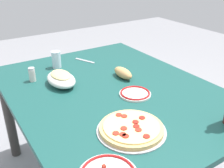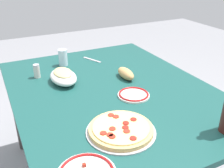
{
  "view_description": "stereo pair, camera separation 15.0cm",
  "coord_description": "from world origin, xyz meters",
  "px_view_note": "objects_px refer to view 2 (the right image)",
  "views": [
    {
      "loc": [
        -1.13,
        0.73,
        1.42
      ],
      "look_at": [
        0.0,
        0.0,
        0.76
      ],
      "focal_mm": 41.92,
      "sensor_mm": 36.0,
      "label": 1
    },
    {
      "loc": [
        -1.21,
        0.6,
        1.42
      ],
      "look_at": [
        0.0,
        0.0,
        0.76
      ],
      "focal_mm": 41.92,
      "sensor_mm": 36.0,
      "label": 2
    }
  ],
  "objects_px": {
    "water_glass": "(63,58)",
    "bread_loaf": "(126,73)",
    "baked_pasta_dish": "(63,76)",
    "side_plate_far": "(134,95)",
    "dining_table": "(112,103)",
    "spice_shaker": "(37,71)",
    "pepperoni_pizza": "(121,129)"
  },
  "relations": [
    {
      "from": "side_plate_far",
      "to": "bread_loaf",
      "type": "relative_size",
      "value": 1.07
    },
    {
      "from": "dining_table",
      "to": "pepperoni_pizza",
      "type": "relative_size",
      "value": 4.65
    },
    {
      "from": "water_glass",
      "to": "baked_pasta_dish",
      "type": "bearing_deg",
      "value": 163.37
    },
    {
      "from": "baked_pasta_dish",
      "to": "spice_shaker",
      "type": "distance_m",
      "value": 0.19
    },
    {
      "from": "pepperoni_pizza",
      "to": "side_plate_far",
      "type": "relative_size",
      "value": 1.75
    },
    {
      "from": "bread_loaf",
      "to": "pepperoni_pizza",
      "type": "bearing_deg",
      "value": 148.83
    },
    {
      "from": "dining_table",
      "to": "bread_loaf",
      "type": "bearing_deg",
      "value": -56.64
    },
    {
      "from": "water_glass",
      "to": "bread_loaf",
      "type": "bearing_deg",
      "value": -143.21
    },
    {
      "from": "bread_loaf",
      "to": "water_glass",
      "type": "bearing_deg",
      "value": 36.79
    },
    {
      "from": "water_glass",
      "to": "side_plate_far",
      "type": "bearing_deg",
      "value": -160.94
    },
    {
      "from": "side_plate_far",
      "to": "spice_shaker",
      "type": "height_order",
      "value": "spice_shaker"
    },
    {
      "from": "dining_table",
      "to": "spice_shaker",
      "type": "xyz_separation_m",
      "value": [
        0.35,
        0.35,
        0.14
      ]
    },
    {
      "from": "water_glass",
      "to": "spice_shaker",
      "type": "distance_m",
      "value": 0.24
    },
    {
      "from": "pepperoni_pizza",
      "to": "dining_table",
      "type": "bearing_deg",
      "value": -21.06
    },
    {
      "from": "pepperoni_pizza",
      "to": "baked_pasta_dish",
      "type": "xyz_separation_m",
      "value": [
        0.6,
        0.07,
        0.03
      ]
    },
    {
      "from": "baked_pasta_dish",
      "to": "bread_loaf",
      "type": "bearing_deg",
      "value": -107.19
    },
    {
      "from": "side_plate_far",
      "to": "spice_shaker",
      "type": "bearing_deg",
      "value": 40.93
    },
    {
      "from": "dining_table",
      "to": "pepperoni_pizza",
      "type": "height_order",
      "value": "pepperoni_pizza"
    },
    {
      "from": "dining_table",
      "to": "water_glass",
      "type": "bearing_deg",
      "value": 16.8
    },
    {
      "from": "pepperoni_pizza",
      "to": "side_plate_far",
      "type": "bearing_deg",
      "value": -40.05
    },
    {
      "from": "dining_table",
      "to": "bread_loaf",
      "type": "xyz_separation_m",
      "value": [
        0.09,
        -0.14,
        0.13
      ]
    },
    {
      "from": "baked_pasta_dish",
      "to": "side_plate_far",
      "type": "height_order",
      "value": "baked_pasta_dish"
    },
    {
      "from": "baked_pasta_dish",
      "to": "water_glass",
      "type": "height_order",
      "value": "water_glass"
    },
    {
      "from": "baked_pasta_dish",
      "to": "spice_shaker",
      "type": "bearing_deg",
      "value": 41.71
    },
    {
      "from": "baked_pasta_dish",
      "to": "spice_shaker",
      "type": "xyz_separation_m",
      "value": [
        0.14,
        0.13,
        0.0
      ]
    },
    {
      "from": "water_glass",
      "to": "side_plate_far",
      "type": "distance_m",
      "value": 0.65
    },
    {
      "from": "dining_table",
      "to": "spice_shaker",
      "type": "relative_size",
      "value": 16.36
    },
    {
      "from": "pepperoni_pizza",
      "to": "water_glass",
      "type": "bearing_deg",
      "value": -0.4
    },
    {
      "from": "side_plate_far",
      "to": "bread_loaf",
      "type": "bearing_deg",
      "value": -18.59
    },
    {
      "from": "dining_table",
      "to": "baked_pasta_dish",
      "type": "bearing_deg",
      "value": 47.28
    },
    {
      "from": "bread_loaf",
      "to": "side_plate_far",
      "type": "bearing_deg",
      "value": 161.41
    },
    {
      "from": "baked_pasta_dish",
      "to": "bread_loaf",
      "type": "height_order",
      "value": "baked_pasta_dish"
    }
  ]
}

